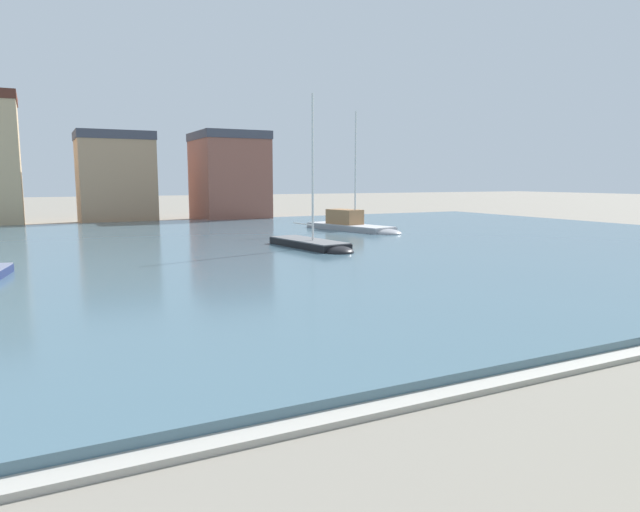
% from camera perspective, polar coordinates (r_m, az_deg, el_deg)
% --- Properties ---
extents(harbor_water, '(77.04, 44.96, 0.31)m').
position_cam_1_polar(harbor_water, '(31.65, -14.44, 0.39)').
color(harbor_water, '#476675').
rests_on(harbor_water, ground).
extents(quay_edge_coping, '(77.04, 0.50, 0.12)m').
position_cam_1_polar(quay_edge_coping, '(11.14, 12.69, -13.49)').
color(quay_edge_coping, '#ADA89E').
rests_on(quay_edge_coping, ground).
extents(sailboat_grey, '(3.97, 9.12, 9.01)m').
position_cam_1_polar(sailboat_grey, '(42.20, 3.47, 2.99)').
color(sailboat_grey, '#939399').
rests_on(sailboat_grey, ground).
extents(sailboat_black, '(2.54, 6.77, 8.66)m').
position_cam_1_polar(sailboat_black, '(31.09, -0.58, 0.99)').
color(sailboat_black, black).
rests_on(sailboat_black, ground).
extents(townhouse_end_terrace, '(6.85, 5.83, 8.51)m').
position_cam_1_polar(townhouse_end_terrace, '(57.00, -19.98, 7.47)').
color(townhouse_end_terrace, tan).
rests_on(townhouse_end_terrace, ground).
extents(townhouse_corner_house, '(6.51, 7.88, 8.75)m').
position_cam_1_polar(townhouse_corner_house, '(57.96, -9.20, 7.95)').
color(townhouse_corner_house, '#8E5142').
rests_on(townhouse_corner_house, ground).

